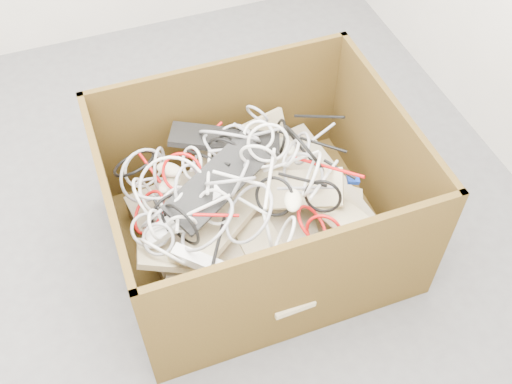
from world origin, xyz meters
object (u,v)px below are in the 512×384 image
object	(u,v)px
cardboard_box	(255,219)
vga_plug	(353,179)
power_strip_right	(208,264)
power_strip_left	(184,215)

from	to	relation	value
cardboard_box	vga_plug	distance (m)	0.42
vga_plug	power_strip_right	bearing A→B (deg)	-147.32
power_strip_left	vga_plug	world-z (taller)	power_strip_left
power_strip_right	vga_plug	size ratio (longest dim) A/B	5.61
cardboard_box	power_strip_right	xyz separation A→B (m)	(-0.26, -0.26, 0.19)
cardboard_box	power_strip_left	bearing A→B (deg)	-168.81
power_strip_left	cardboard_box	bearing A→B (deg)	-2.55
cardboard_box	vga_plug	size ratio (longest dim) A/B	23.99
power_strip_right	vga_plug	xyz separation A→B (m)	(0.63, 0.18, -0.01)
cardboard_box	vga_plug	world-z (taller)	cardboard_box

